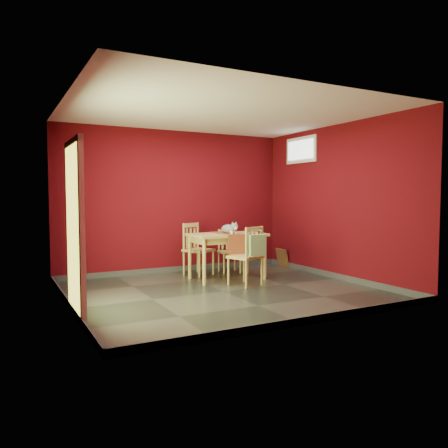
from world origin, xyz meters
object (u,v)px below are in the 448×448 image
chair_near (247,255)px  dining_table (227,239)px  chair_far_left (197,248)px  cat (229,227)px  picture_frame (282,258)px  chair_far_right (229,250)px  tote_bag (257,245)px

chair_near → dining_table: bearing=93.7°
chair_far_left → cat: (0.30, -0.71, 0.43)m
chair_near → picture_frame: chair_near is taller
chair_far_left → picture_frame: chair_far_left is taller
dining_table → chair_near: (0.04, -0.62, -0.21)m
picture_frame → cat: bearing=-155.9°
dining_table → picture_frame: bearing=22.7°
picture_frame → dining_table: bearing=-157.3°
chair_far_right → chair_near: bearing=-105.3°
dining_table → cat: cat is taller
dining_table → chair_far_left: bearing=113.2°
cat → chair_far_right: bearing=64.4°
chair_near → tote_bag: (0.05, -0.22, 0.19)m
chair_near → cat: cat is taller
tote_bag → picture_frame: 2.26m
dining_table → chair_near: chair_near is taller
chair_far_right → cat: cat is taller
dining_table → tote_bag: 0.84m
dining_table → chair_far_right: chair_far_right is taller
dining_table → tote_bag: (0.09, -0.84, -0.02)m
chair_far_left → chair_near: chair_near is taller
chair_near → cat: bearing=92.8°
chair_far_right → picture_frame: (1.29, 0.05, -0.23)m
dining_table → picture_frame: 1.88m
picture_frame → tote_bag: bearing=-135.9°
dining_table → chair_far_right: (0.39, 0.65, -0.29)m
dining_table → cat: bearing=-73.8°
chair_far_left → tote_bag: (0.37, -1.50, 0.19)m
dining_table → chair_near: bearing=-86.3°
chair_far_left → tote_bag: size_ratio=2.37×
tote_bag → cat: size_ratio=0.90×
chair_near → picture_frame: size_ratio=2.56×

